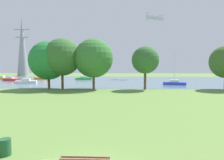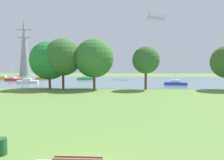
{
  "view_description": "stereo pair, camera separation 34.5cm",
  "coord_description": "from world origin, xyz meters",
  "px_view_note": "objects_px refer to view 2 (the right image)",
  "views": [
    {
      "loc": [
        1.27,
        -7.15,
        4.31
      ],
      "look_at": [
        0.11,
        21.18,
        2.25
      ],
      "focal_mm": 33.04,
      "sensor_mm": 36.0,
      "label": 1
    },
    {
      "loc": [
        1.62,
        -7.13,
        4.31
      ],
      "look_at": [
        0.11,
        21.18,
        2.25
      ],
      "focal_mm": 33.04,
      "sensor_mm": 36.0,
      "label": 2
    }
  ],
  "objects_px": {
    "sailboat_green": "(85,78)",
    "tree_east_far": "(146,60)",
    "sailboat_red": "(13,79)",
    "sailboat_blue": "(176,83)",
    "electricity_pylon": "(24,47)",
    "litter_bin": "(1,147)",
    "tree_east_near": "(94,58)",
    "light_aircraft": "(156,18)",
    "sailboat_orange": "(44,78)",
    "sailboat_yellow": "(3,78)",
    "sailboat_white": "(28,81)",
    "tree_mid_shore": "(49,60)",
    "tree_west_near": "(63,57)"
  },
  "relations": [
    {
      "from": "tree_west_near",
      "to": "sailboat_red",
      "type": "bearing_deg",
      "value": 136.31
    },
    {
      "from": "tree_west_near",
      "to": "electricity_pylon",
      "type": "height_order",
      "value": "electricity_pylon"
    },
    {
      "from": "sailboat_green",
      "to": "tree_east_far",
      "type": "relative_size",
      "value": 0.94
    },
    {
      "from": "sailboat_green",
      "to": "electricity_pylon",
      "type": "bearing_deg",
      "value": 144.77
    },
    {
      "from": "tree_east_near",
      "to": "sailboat_white",
      "type": "bearing_deg",
      "value": 147.68
    },
    {
      "from": "tree_east_near",
      "to": "electricity_pylon",
      "type": "bearing_deg",
      "value": 127.76
    },
    {
      "from": "litter_bin",
      "to": "sailboat_green",
      "type": "xyz_separation_m",
      "value": [
        -5.47,
        51.52,
        0.06
      ]
    },
    {
      "from": "tree_west_near",
      "to": "electricity_pylon",
      "type": "xyz_separation_m",
      "value": [
        -28.31,
        43.86,
        5.7
      ]
    },
    {
      "from": "sailboat_red",
      "to": "sailboat_blue",
      "type": "bearing_deg",
      "value": -13.67
    },
    {
      "from": "sailboat_orange",
      "to": "tree_east_near",
      "type": "bearing_deg",
      "value": -52.58
    },
    {
      "from": "sailboat_orange",
      "to": "sailboat_yellow",
      "type": "bearing_deg",
      "value": -176.32
    },
    {
      "from": "sailboat_white",
      "to": "tree_east_near",
      "type": "xyz_separation_m",
      "value": [
        17.56,
        -11.11,
        5.05
      ]
    },
    {
      "from": "tree_west_near",
      "to": "sailboat_orange",
      "type": "bearing_deg",
      "value": 118.16
    },
    {
      "from": "sailboat_green",
      "to": "light_aircraft",
      "type": "height_order",
      "value": "light_aircraft"
    },
    {
      "from": "sailboat_red",
      "to": "tree_east_near",
      "type": "bearing_deg",
      "value": -36.6
    },
    {
      "from": "sailboat_blue",
      "to": "tree_east_near",
      "type": "relative_size",
      "value": 0.76
    },
    {
      "from": "electricity_pylon",
      "to": "sailboat_blue",
      "type": "bearing_deg",
      "value": -34.87
    },
    {
      "from": "sailboat_white",
      "to": "sailboat_red",
      "type": "bearing_deg",
      "value": 135.31
    },
    {
      "from": "light_aircraft",
      "to": "tree_east_far",
      "type": "bearing_deg",
      "value": -101.68
    },
    {
      "from": "litter_bin",
      "to": "sailboat_green",
      "type": "relative_size",
      "value": 0.11
    },
    {
      "from": "electricity_pylon",
      "to": "litter_bin",
      "type": "bearing_deg",
      "value": -64.94
    },
    {
      "from": "light_aircraft",
      "to": "electricity_pylon",
      "type": "bearing_deg",
      "value": 167.26
    },
    {
      "from": "tree_mid_shore",
      "to": "tree_east_near",
      "type": "relative_size",
      "value": 0.97
    },
    {
      "from": "sailboat_green",
      "to": "sailboat_white",
      "type": "bearing_deg",
      "value": -130.92
    },
    {
      "from": "sailboat_blue",
      "to": "sailboat_red",
      "type": "xyz_separation_m",
      "value": [
        -41.98,
        10.21,
        -0.01
      ]
    },
    {
      "from": "tree_mid_shore",
      "to": "tree_west_near",
      "type": "distance_m",
      "value": 2.75
    },
    {
      "from": "tree_east_near",
      "to": "sailboat_red",
      "type": "bearing_deg",
      "value": 143.4
    },
    {
      "from": "sailboat_green",
      "to": "tree_mid_shore",
      "type": "bearing_deg",
      "value": -95.13
    },
    {
      "from": "sailboat_blue",
      "to": "tree_east_far",
      "type": "bearing_deg",
      "value": -129.97
    },
    {
      "from": "sailboat_blue",
      "to": "sailboat_white",
      "type": "relative_size",
      "value": 0.89
    },
    {
      "from": "sailboat_yellow",
      "to": "tree_east_near",
      "type": "relative_size",
      "value": 0.58
    },
    {
      "from": "sailboat_red",
      "to": "light_aircraft",
      "type": "bearing_deg",
      "value": 18.38
    },
    {
      "from": "tree_west_near",
      "to": "electricity_pylon",
      "type": "relative_size",
      "value": 0.4
    },
    {
      "from": "sailboat_red",
      "to": "sailboat_orange",
      "type": "bearing_deg",
      "value": 41.42
    },
    {
      "from": "sailboat_orange",
      "to": "tree_west_near",
      "type": "xyz_separation_m",
      "value": [
        13.18,
        -24.62,
        5.26
      ]
    },
    {
      "from": "sailboat_blue",
      "to": "sailboat_orange",
      "type": "height_order",
      "value": "sailboat_orange"
    },
    {
      "from": "electricity_pylon",
      "to": "tree_mid_shore",
      "type": "bearing_deg",
      "value": -59.39
    },
    {
      "from": "sailboat_white",
      "to": "electricity_pylon",
      "type": "xyz_separation_m",
      "value": [
        -16.41,
        32.76,
        10.95
      ]
    },
    {
      "from": "sailboat_yellow",
      "to": "sailboat_red",
      "type": "distance_m",
      "value": 7.62
    },
    {
      "from": "sailboat_orange",
      "to": "sailboat_green",
      "type": "bearing_deg",
      "value": -1.76
    },
    {
      "from": "sailboat_yellow",
      "to": "electricity_pylon",
      "type": "bearing_deg",
      "value": 98.02
    },
    {
      "from": "tree_mid_shore",
      "to": "light_aircraft",
      "type": "bearing_deg",
      "value": 52.94
    },
    {
      "from": "tree_east_far",
      "to": "electricity_pylon",
      "type": "relative_size",
      "value": 0.33
    },
    {
      "from": "litter_bin",
      "to": "sailboat_red",
      "type": "distance_m",
      "value": 52.32
    },
    {
      "from": "sailboat_blue",
      "to": "tree_east_far",
      "type": "xyz_separation_m",
      "value": [
        -7.44,
        -8.88,
        4.72
      ]
    },
    {
      "from": "sailboat_orange",
      "to": "litter_bin",
      "type": "bearing_deg",
      "value": -70.74
    },
    {
      "from": "sailboat_red",
      "to": "electricity_pylon",
      "type": "bearing_deg",
      "value": 108.94
    },
    {
      "from": "sailboat_yellow",
      "to": "tree_west_near",
      "type": "distance_m",
      "value": 35.29
    },
    {
      "from": "sailboat_blue",
      "to": "tree_west_near",
      "type": "relative_size",
      "value": 0.75
    },
    {
      "from": "sailboat_yellow",
      "to": "tree_west_near",
      "type": "relative_size",
      "value": 0.57
    }
  ]
}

